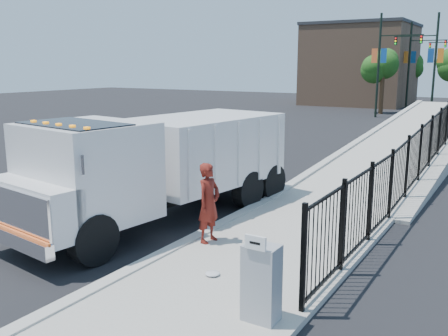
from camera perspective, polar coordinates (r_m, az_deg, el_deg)
The scene contains 16 objects.
ground at distance 11.89m, azimuth -3.52°, elevation -8.52°, with size 120.00×120.00×0.00m, color black.
sidewalk at distance 9.34m, azimuth -0.69°, elevation -13.94°, with size 3.55×12.00×0.12m, color #9E998E.
curb at distance 10.39m, azimuth -9.92°, elevation -11.26°, with size 0.30×12.00×0.16m, color #ADAAA3.
ramp at distance 25.84m, azimuth 21.27°, elevation 1.77°, with size 3.95×24.00×1.70m, color #9E998E.
iron_fence at distance 21.58m, azimuth 23.27°, elevation 2.22°, with size 0.10×28.00×1.80m, color black.
truck at distance 13.18m, azimuth -7.84°, elevation 0.73°, with size 3.78×8.68×2.88m.
worker at distance 11.33m, azimuth -1.75°, elevation -4.00°, with size 0.67×0.44×1.83m, color maroon.
utility_cabinet at distance 8.06m, azimuth 4.29°, elevation -12.96°, with size 0.55×0.40×1.25m, color gray.
arrow_sign at distance 7.60m, azimuth 3.62°, elevation -8.53°, with size 0.35×0.04×0.22m, color white.
debris at distance 9.84m, azimuth -1.33°, elevation -11.95°, with size 0.29×0.29×0.07m, color silver.
light_pole_0 at distance 41.51m, azimuth 17.68°, elevation 11.54°, with size 3.77×0.22×8.00m.
light_pole_1 at distance 42.55m, azimuth 22.57°, elevation 11.19°, with size 3.78×0.22×8.00m.
light_pole_2 at distance 50.99m, azimuth 20.74°, elevation 11.27°, with size 3.78×0.22×8.00m.
tree_0 at distance 44.70m, azimuth 17.75°, elevation 10.96°, with size 2.54×2.54×5.27m.
tree_2 at distance 59.19m, azimuth 20.59°, elevation 10.83°, with size 2.49×2.49×5.25m.
building at distance 55.33m, azimuth 15.29°, elevation 11.21°, with size 10.00×10.00×8.00m, color #8C664C.
Camera 1 is at (6.37, -9.15, 4.11)m, focal length 40.00 mm.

